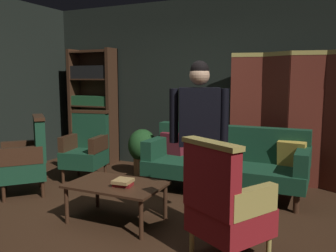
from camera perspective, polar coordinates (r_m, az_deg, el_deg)
ground_plane at (r=3.88m, az=-5.16°, el=-15.54°), size 10.00×10.00×0.00m
back_wall at (r=5.81m, az=6.89°, el=6.40°), size 7.20×0.10×2.80m
folding_screen at (r=5.26m, az=19.05°, el=1.37°), size 1.72×0.37×1.90m
bookshelf at (r=6.60m, az=-11.96°, el=3.74°), size 0.90×0.32×2.05m
velvet_couch at (r=4.82m, az=9.27°, el=-5.31°), size 2.12×0.78×0.88m
coffee_table at (r=3.85m, az=-8.34°, el=-9.83°), size 1.00×0.64×0.42m
armchair_gilt_accent at (r=3.05m, az=9.17°, el=-12.35°), size 0.79×0.79×1.04m
armchair_wing_left at (r=5.48m, az=-13.09°, el=-3.40°), size 0.68×0.67×1.04m
armchair_wing_right at (r=5.02m, az=-21.79°, el=-4.78°), size 0.82×0.82×1.04m
standing_figure at (r=3.54m, az=5.00°, el=-0.51°), size 0.55×0.35×1.70m
potted_plant at (r=5.59m, az=-4.17°, el=-3.73°), size 0.45×0.45×0.74m
book_red_leather at (r=3.74m, az=-7.27°, el=-9.32°), size 0.21×0.18×0.04m
book_tan_leather at (r=3.73m, az=-7.28°, el=-8.80°), size 0.19×0.21×0.03m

